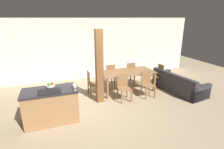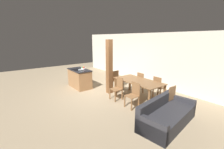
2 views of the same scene
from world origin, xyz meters
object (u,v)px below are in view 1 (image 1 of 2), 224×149
wine_glass_far (74,83)px  dining_chair_near_right (147,84)px  kitchen_island (51,106)px  dining_chair_far_right (130,72)px  wine_glass_middle (74,85)px  timber_post (99,67)px  dining_chair_head_end (92,83)px  dining_table (127,74)px  dining_chair_near_left (124,87)px  dining_chair_foot_end (158,75)px  wine_glass_near (75,86)px  couch (178,85)px  dining_chair_far_left (110,74)px  fruit_bowl (50,85)px

wine_glass_far → dining_chair_near_right: wine_glass_far is taller
kitchen_island → dining_chair_far_right: 3.82m
wine_glass_middle → timber_post: (0.93, 0.92, 0.14)m
dining_chair_head_end → dining_table: bearing=-90.0°
dining_chair_near_left → dining_chair_foot_end: size_ratio=1.00×
wine_glass_near → dining_chair_near_left: bearing=25.8°
wine_glass_near → couch: bearing=11.7°
wine_glass_far → dining_chair_far_left: size_ratio=0.18×
dining_chair_near_right → dining_chair_foot_end: same height
dining_chair_near_right → couch: dining_chair_near_right is taller
dining_chair_near_right → wine_glass_near: bearing=-162.4°
dining_chair_far_left → timber_post: bearing=58.3°
kitchen_island → dining_chair_near_right: kitchen_island is taller
wine_glass_middle → dining_chair_head_end: wine_glass_middle is taller
dining_chair_near_right → timber_post: timber_post is taller
kitchen_island → timber_post: bearing=25.0°
couch → dining_chair_far_right: bearing=35.1°
wine_glass_far → couch: bearing=9.2°
dining_chair_far_left → timber_post: timber_post is taller
dining_chair_far_left → dining_chair_foot_end: same height
dining_chair_far_right → couch: (1.37, -1.46, -0.22)m
kitchen_island → dining_chair_foot_end: (4.18, 1.28, 0.01)m
wine_glass_near → wine_glass_far: same height
kitchen_island → dining_chair_far_right: bearing=31.7°
wine_glass_far → dining_table: wine_glass_far is taller
dining_chair_far_left → timber_post: (-0.79, -1.28, 0.72)m
dining_chair_head_end → dining_chair_foot_end: 2.76m
dining_chair_far_right → dining_table: bearing=58.2°
kitchen_island → couch: kitchen_island is taller
fruit_bowl → timber_post: size_ratio=0.10×
dining_chair_near_right → timber_post: 1.85m
wine_glass_far → dining_chair_near_right: size_ratio=0.18×
kitchen_island → wine_glass_far: (0.62, -0.10, 0.59)m
fruit_bowl → dining_chair_foot_end: size_ratio=0.27×
couch → wine_glass_near: bearing=93.8°
dining_chair_foot_end → fruit_bowl: bearing=-75.6°
timber_post → fruit_bowl: bearing=-161.4°
fruit_bowl → dining_chair_far_left: fruit_bowl is taller
kitchen_island → couch: 4.65m
dining_chair_far_right → timber_post: bearing=37.1°
dining_chair_near_right → dining_chair_far_left: same height
wine_glass_middle → couch: 4.14m
dining_table → dining_chair_far_right: size_ratio=2.23×
dining_chair_far_right → kitchen_island: bearing=31.7°
wine_glass_middle → dining_chair_head_end: (0.79, 1.47, -0.58)m
kitchen_island → dining_table: (2.80, 1.28, 0.21)m
dining_chair_far_right → couch: dining_chair_far_right is taller
dining_table → dining_chair_near_left: 0.88m
wine_glass_far → dining_chair_far_right: bearing=38.7°
fruit_bowl → dining_chair_foot_end: bearing=14.4°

